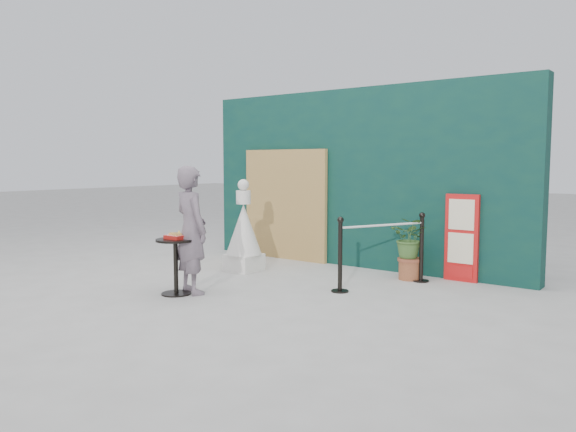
# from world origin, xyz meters

# --- Properties ---
(ground) EXTENTS (60.00, 60.00, 0.00)m
(ground) POSITION_xyz_m (0.00, 0.00, 0.00)
(ground) COLOR #ADAAA5
(ground) RESTS_ON ground
(back_wall) EXTENTS (6.00, 0.30, 3.00)m
(back_wall) POSITION_xyz_m (0.00, 3.15, 1.50)
(back_wall) COLOR #092C2A
(back_wall) RESTS_ON ground
(bamboo_fence) EXTENTS (1.80, 0.08, 2.00)m
(bamboo_fence) POSITION_xyz_m (-1.40, 2.94, 1.00)
(bamboo_fence) COLOR tan
(bamboo_fence) RESTS_ON ground
(woman) EXTENTS (0.72, 0.57, 1.72)m
(woman) POSITION_xyz_m (-0.72, -0.00, 0.86)
(woman) COLOR slate
(woman) RESTS_ON ground
(menu_board) EXTENTS (0.50, 0.07, 1.30)m
(menu_board) POSITION_xyz_m (1.90, 2.95, 0.65)
(menu_board) COLOR red
(menu_board) RESTS_ON ground
(statue) EXTENTS (0.58, 0.58, 1.50)m
(statue) POSITION_xyz_m (-1.22, 1.61, 0.61)
(statue) COLOR white
(statue) RESTS_ON ground
(cafe_table) EXTENTS (0.52, 0.52, 0.75)m
(cafe_table) POSITION_xyz_m (-0.83, -0.19, 0.50)
(cafe_table) COLOR black
(cafe_table) RESTS_ON ground
(food_basket) EXTENTS (0.26, 0.19, 0.11)m
(food_basket) POSITION_xyz_m (-0.83, -0.18, 0.79)
(food_basket) COLOR #A91712
(food_basket) RESTS_ON cafe_table
(planter) EXTENTS (0.56, 0.48, 0.94)m
(planter) POSITION_xyz_m (1.25, 2.61, 0.55)
(planter) COLOR #955530
(planter) RESTS_ON ground
(stanchion_barrier) EXTENTS (0.84, 1.54, 1.03)m
(stanchion_barrier) POSITION_xyz_m (1.14, 1.92, 0.49)
(stanchion_barrier) COLOR black
(stanchion_barrier) RESTS_ON ground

